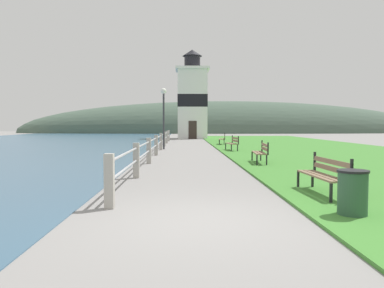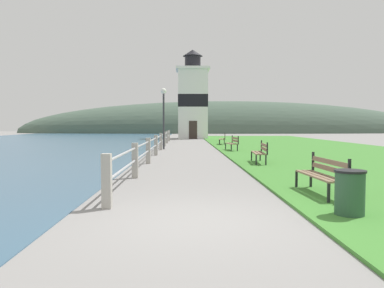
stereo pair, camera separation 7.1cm
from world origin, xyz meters
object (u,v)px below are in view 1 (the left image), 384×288
Objects in this scene: park_bench_midway at (261,151)px; park_bench_by_lighthouse at (223,138)px; park_bench_near at (325,173)px; lighthouse at (192,100)px; park_bench_far at (233,142)px; trash_bin at (353,194)px; lamp_post at (164,107)px.

park_bench_midway is 14.03m from park_bench_by_lighthouse.
park_bench_near is 34.76m from lighthouse.
park_bench_far is (-0.19, 7.31, -0.00)m from park_bench_midway.
trash_bin is 18.56m from lamp_post.
park_bench_far is 6.72m from park_bench_by_lighthouse.
park_bench_by_lighthouse is 0.45× the size of lamp_post.
park_bench_near and park_bench_far have the same top height.
lamp_post is (-4.46, 9.18, 2.20)m from park_bench_midway.
park_bench_midway reaches higher than trash_bin.
park_bench_midway is at bearing 88.52° from trash_bin.
park_bench_near is 1.96m from trash_bin.
lamp_post is (-4.23, 17.93, 2.31)m from trash_bin.
trash_bin is 0.21× the size of lamp_post.
trash_bin is at bearing -86.94° from lighthouse.
lamp_post is at bearing 103.28° from trash_bin.
lighthouse is 18.70m from lamp_post.
park_bench_midway is 10.44m from lamp_post.
park_bench_midway is 7.31m from park_bench_far.
park_bench_midway is at bearing -85.51° from lighthouse.
park_bench_midway is at bearing 86.02° from park_bench_far.
lamp_post reaches higher than trash_bin.
lighthouse reaches higher than trash_bin.
trash_bin is (1.95, -36.41, -4.01)m from lighthouse.
park_bench_near is 2.32× the size of trash_bin.
park_bench_near is at bearing 85.39° from park_bench_far.
lighthouse reaches higher than park_bench_midway.
park_bench_near is at bearing 94.71° from park_bench_midway.
park_bench_midway is 0.47× the size of lamp_post.
lighthouse reaches higher than lamp_post.
park_bench_by_lighthouse reaches higher than trash_bin.
park_bench_far is at bearing -23.69° from lamp_post.
park_bench_near is 0.49× the size of lamp_post.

